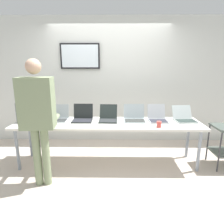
{
  "coord_description": "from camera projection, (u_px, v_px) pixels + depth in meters",
  "views": [
    {
      "loc": [
        0.11,
        -3.15,
        1.7
      ],
      "look_at": [
        0.07,
        0.07,
        0.91
      ],
      "focal_mm": 31.33,
      "sensor_mm": 36.0,
      "label": 1
    }
  ],
  "objects": [
    {
      "name": "ground",
      "position": [
        108.0,
        164.0,
        3.47
      ],
      "size": [
        8.0,
        8.0,
        0.04
      ],
      "primitive_type": "cube",
      "color": "beige"
    },
    {
      "name": "back_wall",
      "position": [
        109.0,
        81.0,
        4.24
      ],
      "size": [
        8.0,
        0.11,
        2.66
      ],
      "color": "silver",
      "rests_on": "ground"
    },
    {
      "name": "workbench",
      "position": [
        108.0,
        125.0,
        3.3
      ],
      "size": [
        3.12,
        0.7,
        0.75
      ],
      "color": "white",
      "rests_on": "ground"
    },
    {
      "name": "equipment_box",
      "position": [
        32.0,
        111.0,
        3.36
      ],
      "size": [
        0.39,
        0.35,
        0.34
      ],
      "color": "#5B6161",
      "rests_on": "workbench"
    },
    {
      "name": "laptop_station_0",
      "position": [
        57.0,
        117.0,
        3.4
      ],
      "size": [
        0.38,
        0.31,
        0.26
      ],
      "color": "#AAB2B8",
      "rests_on": "workbench"
    },
    {
      "name": "laptop_station_1",
      "position": [
        83.0,
        117.0,
        3.39
      ],
      "size": [
        0.34,
        0.32,
        0.27
      ],
      "color": "#212525",
      "rests_on": "workbench"
    },
    {
      "name": "laptop_station_2",
      "position": [
        108.0,
        117.0,
        3.39
      ],
      "size": [
        0.32,
        0.38,
        0.25
      ],
      "color": "black",
      "rests_on": "workbench"
    },
    {
      "name": "laptop_station_3",
      "position": [
        134.0,
        117.0,
        3.38
      ],
      "size": [
        0.36,
        0.33,
        0.27
      ],
      "color": "#A8B6BB",
      "rests_on": "workbench"
    },
    {
      "name": "laptop_station_4",
      "position": [
        157.0,
        117.0,
        3.37
      ],
      "size": [
        0.32,
        0.36,
        0.27
      ],
      "color": "#AFB4B9",
      "rests_on": "workbench"
    },
    {
      "name": "laptop_station_5",
      "position": [
        184.0,
        117.0,
        3.38
      ],
      "size": [
        0.37,
        0.41,
        0.24
      ],
      "color": "#A8B3B2",
      "rests_on": "workbench"
    },
    {
      "name": "person",
      "position": [
        38.0,
        112.0,
        2.62
      ],
      "size": [
        0.46,
        0.61,
        1.77
      ],
      "color": "gray",
      "rests_on": "ground"
    },
    {
      "name": "coffee_mug",
      "position": [
        159.0,
        124.0,
        3.02
      ],
      "size": [
        0.07,
        0.07,
        0.09
      ],
      "color": "#D04941",
      "rests_on": "workbench"
    },
    {
      "name": "paper_sheet",
      "position": [
        36.0,
        125.0,
        3.14
      ],
      "size": [
        0.25,
        0.32,
        0.0
      ],
      "color": "white",
      "rests_on": "workbench"
    }
  ]
}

